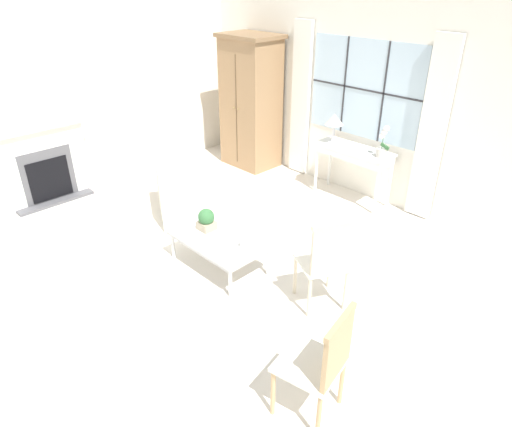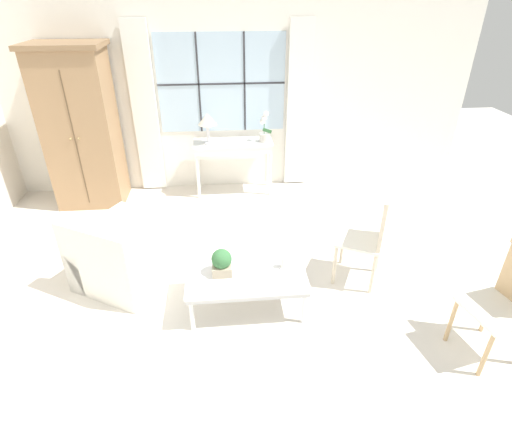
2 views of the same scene
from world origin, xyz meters
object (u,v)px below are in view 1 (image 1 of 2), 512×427
fireplace (42,156)px  table_lamp (334,121)px  console_table (354,154)px  accent_chair_wooden (322,360)px  potted_plant_small (206,220)px  potted_orchid (382,145)px  armoire (251,102)px  pillar_candle (243,243)px  side_chair_wooden (326,259)px  coffee_table (219,240)px  armchair_upholstered (192,196)px

fireplace → table_lamp: fireplace is taller
console_table → table_lamp: (-0.34, -0.06, 0.42)m
table_lamp → accent_chair_wooden: 4.01m
fireplace → potted_plant_small: fireplace is taller
console_table → table_lamp: bearing=-170.5°
potted_orchid → armoire: bearing=-178.4°
fireplace → pillar_candle: (3.39, 0.71, -0.24)m
console_table → potted_orchid: potted_orchid is taller
potted_orchid → side_chair_wooden: size_ratio=0.42×
coffee_table → armchair_upholstered: bearing=156.1°
side_chair_wooden → potted_plant_small: size_ratio=4.06×
armoire → fireplace: bearing=-108.5°
pillar_candle → accent_chair_wooden: bearing=-25.1°
fireplace → potted_plant_small: size_ratio=8.45×
fireplace → pillar_candle: size_ratio=16.47×
side_chair_wooden → accent_chair_wooden: 1.26m
fireplace → potted_plant_small: 2.90m
table_lamp → pillar_candle: table_lamp is taller
pillar_candle → console_table: bearing=98.3°
fireplace → pillar_candle: bearing=11.8°
potted_orchid → coffee_table: size_ratio=0.39×
potted_orchid → coffee_table: (-0.44, -2.48, -0.60)m
side_chair_wooden → coffee_table: size_ratio=0.93×
table_lamp → side_chair_wooden: bearing=-53.6°
armoire → potted_orchid: bearing=1.6°
fireplace → accent_chair_wooden: 5.06m
pillar_candle → side_chair_wooden: bearing=14.5°
side_chair_wooden → fireplace: bearing=-167.7°
fireplace → armoire: size_ratio=1.00×
armchair_upholstered → potted_plant_small: armchair_upholstered is taller
table_lamp → armoire: bearing=-178.5°
armoire → console_table: armoire is taller
table_lamp → potted_plant_small: size_ratio=1.69×
armoire → armchair_upholstered: armoire is taller
table_lamp → potted_orchid: bearing=1.6°
table_lamp → potted_plant_small: bearing=-87.1°
coffee_table → pillar_candle: bearing=6.6°
potted_plant_small → potted_orchid: bearing=75.0°
armchair_upholstered → coffee_table: (1.20, -0.53, 0.07)m
table_lamp → armchair_upholstered: size_ratio=0.36×
armoire → side_chair_wooden: bearing=-33.2°
armchair_upholstered → potted_plant_small: (0.98, -0.52, 0.23)m
potted_orchid → armchair_upholstered: potted_orchid is taller
console_table → accent_chair_wooden: bearing=-58.1°
accent_chair_wooden → potted_plant_small: bearing=161.5°
console_table → table_lamp: size_ratio=2.64×
accent_chair_wooden → potted_plant_small: size_ratio=3.92×
side_chair_wooden → coffee_table: (-1.26, -0.28, -0.23)m
potted_orchid → console_table: bearing=175.5°
armoire → potted_plant_small: 3.04m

